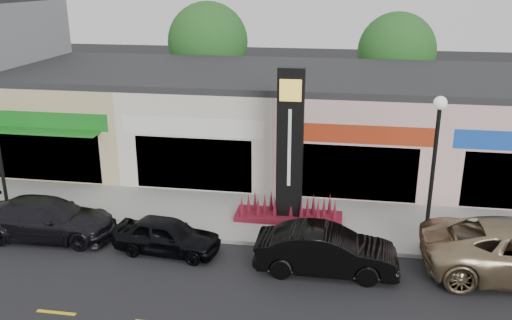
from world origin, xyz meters
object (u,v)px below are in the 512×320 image
object	(u,v)px
car_black_conv	(326,251)
lamp_east_near	(434,159)
car_dark_sedan	(47,219)
car_black_sedan	(167,235)
pylon_sign	(289,168)

from	to	relation	value
car_black_conv	lamp_east_near	bearing A→B (deg)	-61.16
car_dark_sedan	car_black_sedan	size ratio (longest dim) A/B	1.36
lamp_east_near	pylon_sign	world-z (taller)	pylon_sign
lamp_east_near	car_black_sedan	distance (m)	9.50
car_black_sedan	car_black_conv	world-z (taller)	car_black_conv
car_dark_sedan	car_black_conv	distance (m)	10.36
lamp_east_near	car_black_sedan	size ratio (longest dim) A/B	1.45
lamp_east_near	car_black_sedan	xyz separation A→B (m)	(-8.96, -1.43, -2.83)
car_dark_sedan	lamp_east_near	bearing A→B (deg)	-88.05
car_dark_sedan	car_black_conv	xyz separation A→B (m)	(10.32, -0.82, 0.02)
car_dark_sedan	car_black_sedan	bearing A→B (deg)	-97.04
pylon_sign	lamp_east_near	bearing A→B (deg)	-18.75
pylon_sign	car_black_sedan	size ratio (longest dim) A/B	1.59
lamp_east_near	car_black_conv	world-z (taller)	lamp_east_near
car_black_sedan	pylon_sign	bearing A→B (deg)	-46.01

